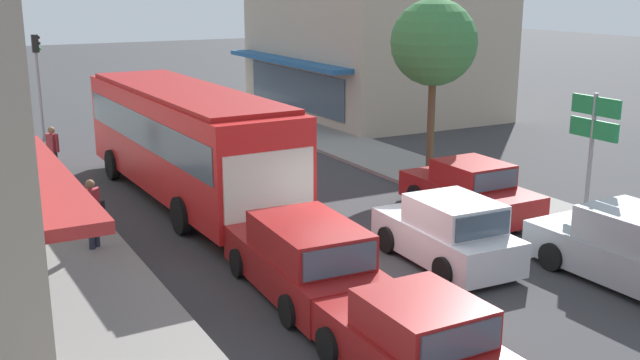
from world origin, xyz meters
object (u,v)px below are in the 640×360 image
Objects in this scene: parked_sedan_kerb_second at (470,190)px; sedan_queue_gap_filler at (418,346)px; street_tree_right at (434,43)px; wagon_adjacent_lane_trail at (304,259)px; traffic_light_downstreet at (38,69)px; hatchback_behind_bus_near at (448,233)px; parked_wagon_kerb_front at (638,251)px; directional_road_sign at (593,131)px; pedestrian_browsing_midblock at (53,149)px; city_bus at (185,135)px; pedestrian_with_handbag_near at (92,209)px.

sedan_queue_gap_filler is at bearing -134.31° from parked_sedan_kerb_second.
street_tree_right is at bearing 52.63° from sedan_queue_gap_filler.
traffic_light_downstreet reaches higher than wagon_adjacent_lane_trail.
hatchback_behind_bus_near is 3.91m from parked_wagon_kerb_front.
directional_road_sign is at bearing -69.71° from parked_sedan_kerb_second.
parked_wagon_kerb_front is at bearing -68.74° from traffic_light_downstreet.
wagon_adjacent_lane_trail is 12.04m from pedestrian_browsing_midblock.
hatchback_behind_bus_near is 3.59m from wagon_adjacent_lane_trail.
pedestrian_browsing_midblock is (-10.39, 11.99, -1.64)m from directional_road_sign.
pedestrian_browsing_midblock is at bearing 130.92° from directional_road_sign.
city_bus is at bearing -77.96° from traffic_light_downstreet.
parked_wagon_kerb_front is (2.66, -2.87, 0.04)m from hatchback_behind_bus_near.
sedan_queue_gap_filler is at bearing -169.87° from parked_wagon_kerb_front.
sedan_queue_gap_filler is 2.58× the size of pedestrian_browsing_midblock.
sedan_queue_gap_filler is 9.36m from parked_sedan_kerb_second.
street_tree_right is 3.48× the size of pedestrian_browsing_midblock.
city_bus reaches higher than parked_wagon_kerb_front.
traffic_light_downstreet is 21.21m from directional_road_sign.
wagon_adjacent_lane_trail is at bearing -83.58° from traffic_light_downstreet.
pedestrian_browsing_midblock is (-9.28, 8.99, 0.40)m from parked_sedan_kerb_second.
hatchback_behind_bus_near is at bearing 132.83° from parked_wagon_kerb_front.
directional_road_sign is at bearing -2.23° from wagon_adjacent_lane_trail.
street_tree_right reaches higher than hatchback_behind_bus_near.
directional_road_sign is 2.21× the size of pedestrian_with_handbag_near.
wagon_adjacent_lane_trail is 2.81× the size of pedestrian_browsing_midblock.
pedestrian_browsing_midblock is (-2.83, 11.69, 0.32)m from wagon_adjacent_lane_trail.
parked_wagon_kerb_front is 11.92m from pedestrian_with_handbag_near.
pedestrian_browsing_midblock is at bearing -96.09° from traffic_light_downstreet.
wagon_adjacent_lane_trail reaches higher than sedan_queue_gap_filler.
pedestrian_with_handbag_near reaches higher than hatchback_behind_bus_near.
sedan_queue_gap_filler is 2.58× the size of pedestrian_with_handbag_near.
pedestrian_browsing_midblock reaches higher than parked_wagon_kerb_front.
wagon_adjacent_lane_trail is 0.81× the size of street_tree_right.
traffic_light_downstreet reaches higher than pedestrian_browsing_midblock.
traffic_light_downstreet reaches higher than parked_wagon_kerb_front.
sedan_queue_gap_filler is 8.74m from directional_road_sign.
parked_wagon_kerb_front reaches higher than parked_sedan_kerb_second.
street_tree_right reaches higher than parked_sedan_kerb_second.
parked_wagon_kerb_front is 3.48m from directional_road_sign.
traffic_light_downstreet is (-2.30, 10.77, 0.97)m from city_bus.
pedestrian_with_handbag_near is (-6.76, 4.44, 0.36)m from hatchback_behind_bus_near.
city_bus is 8.26m from street_tree_right.
wagon_adjacent_lane_trail is 1.09× the size of sedan_queue_gap_filler.
city_bus reaches higher than pedestrian_with_handbag_near.
street_tree_right is at bearing -25.12° from pedestrian_browsing_midblock.
pedestrian_browsing_midblock is at bearing 87.29° from pedestrian_with_handbag_near.
wagon_adjacent_lane_trail is 7.82m from directional_road_sign.
pedestrian_browsing_midblock is (-9.08, 14.55, 0.32)m from parked_wagon_kerb_front.
pedestrian_with_handbag_near is at bearing 169.77° from parked_sedan_kerb_second.
street_tree_right is at bearing 68.25° from parked_sedan_kerb_second.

